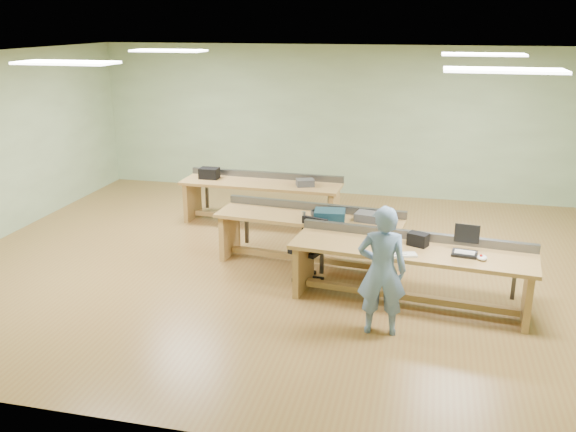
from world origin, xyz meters
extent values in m
plane|color=brown|center=(0.00, 0.00, 0.00)|extent=(10.00, 10.00, 0.00)
plane|color=silver|center=(0.00, 0.00, 3.00)|extent=(10.00, 10.00, 0.00)
cube|color=#9BB88B|center=(0.00, 4.00, 1.50)|extent=(10.00, 0.04, 3.00)
cube|color=#9BB88B|center=(0.00, -4.00, 1.50)|extent=(10.00, 0.04, 3.00)
cube|color=white|center=(-2.50, -1.50, 2.97)|extent=(1.20, 0.50, 0.03)
cube|color=white|center=(-2.50, 1.50, 2.97)|extent=(1.20, 0.50, 0.03)
cube|color=white|center=(2.50, -1.50, 2.97)|extent=(1.20, 0.50, 0.03)
cube|color=white|center=(2.50, 1.50, 2.97)|extent=(1.20, 0.50, 0.03)
cube|color=#A47445|center=(1.68, -0.98, 0.72)|extent=(3.07, 1.12, 0.05)
cube|color=#A47445|center=(0.29, -0.83, 0.35)|extent=(0.15, 0.71, 0.70)
cube|color=#A47445|center=(3.08, -1.12, 0.35)|extent=(0.15, 0.71, 0.70)
cube|color=#A47445|center=(1.68, -0.98, 0.10)|extent=(2.70, 0.39, 0.08)
cube|color=#4D4F55|center=(1.72, -0.62, 0.81)|extent=(2.99, 0.40, 0.11)
cube|color=#A47445|center=(0.19, 0.02, 0.72)|extent=(2.78, 0.98, 0.05)
cube|color=#A47445|center=(-1.06, 0.13, 0.35)|extent=(0.14, 0.63, 0.70)
cube|color=#A47445|center=(1.45, -0.10, 0.35)|extent=(0.14, 0.63, 0.70)
cube|color=#A47445|center=(0.19, 0.02, 0.10)|extent=(2.42, 0.33, 0.08)
cube|color=#4D4F55|center=(0.22, 0.34, 0.81)|extent=(2.72, 0.34, 0.11)
cube|color=#A47445|center=(-1.00, 1.71, 0.72)|extent=(2.84, 0.83, 0.05)
cube|color=#A47445|center=(-2.31, 1.75, 0.35)|extent=(0.10, 0.65, 0.70)
cube|color=#A47445|center=(0.30, 1.68, 0.35)|extent=(0.10, 0.65, 0.70)
cube|color=#A47445|center=(-1.00, 1.71, 0.10)|extent=(2.52, 0.17, 0.08)
cube|color=#4D4F55|center=(-1.00, 2.05, 0.81)|extent=(2.82, 0.15, 0.11)
imported|color=#6583A5|center=(1.39, -1.80, 0.77)|extent=(0.59, 0.42, 1.54)
cube|color=black|center=(2.32, -1.04, 0.77)|extent=(0.33, 0.28, 0.03)
cube|color=black|center=(2.33, -0.92, 0.98)|extent=(0.30, 0.05, 0.23)
cube|color=beige|center=(1.54, -1.25, 0.76)|extent=(0.46, 0.26, 0.03)
ellipsoid|color=white|center=(2.52, -1.16, 0.78)|extent=(0.15, 0.17, 0.06)
cube|color=black|center=(1.76, -0.84, 0.83)|extent=(0.29, 0.24, 0.17)
cylinder|color=black|center=(0.28, -0.53, 0.21)|extent=(0.06, 0.06, 0.42)
cube|color=black|center=(0.28, -0.53, 0.44)|extent=(0.51, 0.51, 0.06)
cube|color=black|center=(0.34, -0.34, 0.68)|extent=(0.38, 0.17, 0.37)
cylinder|color=black|center=(0.28, -0.53, 0.03)|extent=(0.58, 0.58, 0.06)
cube|color=#122D3B|center=(0.51, -0.10, 0.83)|extent=(0.46, 0.37, 0.15)
cube|color=#39393C|center=(1.09, 0.01, 0.81)|extent=(0.47, 0.35, 0.12)
imported|color=#39393C|center=(0.29, -0.01, 0.80)|extent=(0.17, 0.17, 0.11)
cylinder|color=silver|center=(0.14, -0.12, 0.81)|extent=(0.07, 0.07, 0.11)
cube|color=black|center=(-1.98, 1.78, 0.85)|extent=(0.33, 0.24, 0.19)
cube|color=#39393C|center=(-0.20, 1.66, 0.81)|extent=(0.35, 0.31, 0.12)
camera|label=1|loc=(1.80, -8.20, 3.47)|focal=38.00mm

